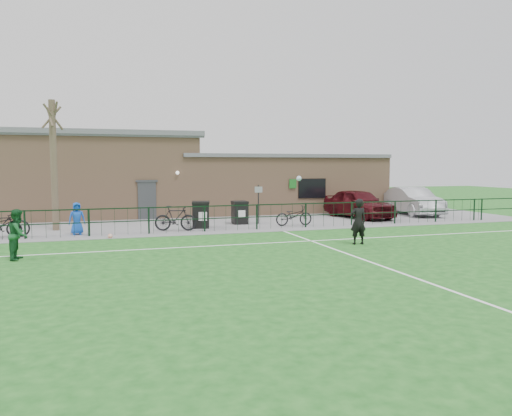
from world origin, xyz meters
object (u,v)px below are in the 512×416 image
object	(u,v)px
car_silver	(413,201)
bicycle_d	(176,218)
bicycle_e	(294,216)
outfield_player	(18,234)
wheelie_bin_left	(201,215)
bicycle_b	(1,225)
ball_ground	(110,236)
wheelie_bin_right	(240,213)
bare_tree	(54,166)
sign_post	(258,204)
car_maroon	(359,203)
bicycle_c	(3,224)
spectator_child	(77,219)

from	to	relation	value
car_silver	bicycle_d	bearing A→B (deg)	-161.55
bicycle_e	outfield_player	xyz separation A→B (m)	(-11.80, -5.48, 0.30)
bicycle_e	wheelie_bin_left	bearing A→B (deg)	83.45
bicycle_e	outfield_player	size ratio (longest dim) A/B	1.16
bicycle_b	bicycle_e	world-z (taller)	bicycle_e
bicycle_e	bicycle_b	bearing A→B (deg)	90.09
ball_ground	wheelie_bin_right	bearing A→B (deg)	25.88
bare_tree	outfield_player	bearing A→B (deg)	-94.77
sign_post	bicycle_b	distance (m)	11.85
car_maroon	bare_tree	bearing A→B (deg)	171.96
wheelie_bin_left	car_silver	xyz separation A→B (m)	(13.59, 2.38, 0.23)
bicycle_c	bicycle_e	bearing A→B (deg)	-88.92
bicycle_b	bare_tree	bearing A→B (deg)	-45.91
bicycle_d	outfield_player	distance (m)	7.90
car_silver	outfield_player	size ratio (longest dim) A/B	3.06
bicycle_b	bicycle_d	distance (m)	7.30
bicycle_c	outfield_player	bearing A→B (deg)	-165.35
bare_tree	bicycle_c	xyz separation A→B (m)	(-1.93, -1.77, -2.43)
car_maroon	outfield_player	xyz separation A→B (m)	(-16.70, -7.72, -0.03)
car_maroon	spectator_child	bearing A→B (deg)	179.04
car_maroon	outfield_player	size ratio (longest dim) A/B	2.96
bicycle_c	spectator_child	distance (m)	2.93
sign_post	bicycle_d	xyz separation A→B (m)	(-4.48, -1.47, -0.42)
car_maroon	wheelie_bin_left	bearing A→B (deg)	-179.87
wheelie_bin_right	spectator_child	xyz separation A→B (m)	(-7.82, -1.66, 0.16)
bicycle_e	sign_post	bearing A→B (deg)	48.87
sign_post	bicycle_b	xyz separation A→B (m)	(-11.77, -1.22, -0.50)
bare_tree	spectator_child	xyz separation A→B (m)	(0.99, -1.85, -2.28)
wheelie_bin_left	bicycle_e	world-z (taller)	wheelie_bin_left
outfield_player	ball_ground	distance (m)	4.89
wheelie_bin_left	bicycle_c	bearing A→B (deg)	-163.02
wheelie_bin_right	ball_ground	xyz separation A→B (m)	(-6.48, -3.15, -0.46)
bare_tree	wheelie_bin_right	xyz separation A→B (m)	(8.81, -0.19, -2.44)
bicycle_c	bare_tree	bearing A→B (deg)	-46.73
bare_tree	spectator_child	distance (m)	3.10
bicycle_b	outfield_player	xyz separation A→B (m)	(1.43, -5.54, 0.30)
bicycle_d	sign_post	bearing A→B (deg)	-55.97
car_silver	car_maroon	bearing A→B (deg)	-163.82
ball_ground	bicycle_d	bearing A→B (deg)	26.14
bicycle_d	spectator_child	distance (m)	4.28
bicycle_d	spectator_child	size ratio (longest dim) A/B	1.36
outfield_player	bare_tree	bearing A→B (deg)	3.32
bicycle_c	bicycle_e	size ratio (longest dim) A/B	1.10
wheelie_bin_left	wheelie_bin_right	bearing A→B (deg)	36.33
wheelie_bin_right	wheelie_bin_left	bearing A→B (deg)	-154.49
outfield_player	car_silver	bearing A→B (deg)	-59.88
bicycle_e	bicycle_c	bearing A→B (deg)	90.62
bicycle_c	spectator_child	world-z (taller)	spectator_child
bicycle_b	ball_ground	distance (m)	4.69
wheelie_bin_right	ball_ground	size ratio (longest dim) A/B	5.46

